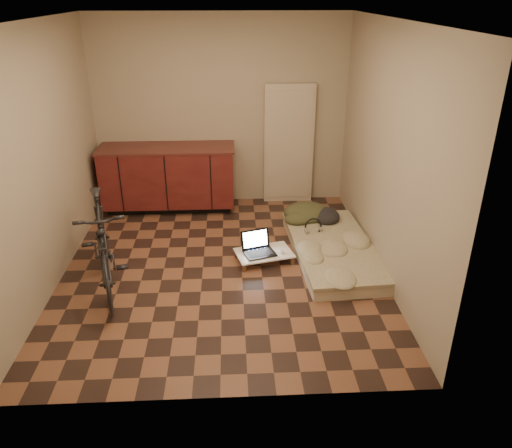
{
  "coord_description": "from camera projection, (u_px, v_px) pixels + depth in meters",
  "views": [
    {
      "loc": [
        0.12,
        -4.91,
        2.86
      ],
      "look_at": [
        0.38,
        -0.05,
        0.55
      ],
      "focal_mm": 35.0,
      "sensor_mm": 36.0,
      "label": 1
    }
  ],
  "objects": [
    {
      "name": "clothing_pile",
      "position": [
        312.0,
        208.0,
        6.44
      ],
      "size": [
        0.67,
        0.57,
        0.25
      ],
      "primitive_type": null,
      "rotation": [
        0.0,
        0.0,
        0.06
      ],
      "color": "#373B22",
      "rests_on": "futon"
    },
    {
      "name": "laptop",
      "position": [
        258.0,
        248.0,
        5.72
      ],
      "size": [
        0.42,
        0.4,
        0.23
      ],
      "rotation": [
        0.0,
        0.0,
        0.31
      ],
      "color": "black",
      "rests_on": "lap_desk"
    },
    {
      "name": "appliance_panel",
      "position": [
        289.0,
        144.0,
        7.08
      ],
      "size": [
        0.7,
        0.1,
        1.7
      ],
      "primitive_type": "cube",
      "color": "beige",
      "rests_on": "ground"
    },
    {
      "name": "headphones",
      "position": [
        313.0,
        226.0,
        6.07
      ],
      "size": [
        0.27,
        0.25,
        0.16
      ],
      "primitive_type": null,
      "rotation": [
        0.0,
        0.0,
        0.17
      ],
      "color": "black",
      "rests_on": "futon"
    },
    {
      "name": "room_shell",
      "position": [
        219.0,
        157.0,
        5.09
      ],
      "size": [
        3.5,
        4.0,
        2.6
      ],
      "color": "brown",
      "rests_on": "ground"
    },
    {
      "name": "bicycle",
      "position": [
        102.0,
        240.0,
        5.06
      ],
      "size": [
        0.92,
        1.76,
        1.09
      ],
      "primitive_type": "imported",
      "rotation": [
        0.0,
        0.0,
        0.26
      ],
      "color": "black",
      "rests_on": "ground"
    },
    {
      "name": "futon",
      "position": [
        333.0,
        250.0,
        5.85
      ],
      "size": [
        1.01,
        1.92,
        0.16
      ],
      "rotation": [
        0.0,
        0.0,
        0.06
      ],
      "color": "beige",
      "rests_on": "ground"
    },
    {
      "name": "mouse",
      "position": [
        281.0,
        251.0,
        5.72
      ],
      "size": [
        0.09,
        0.12,
        0.04
      ],
      "primitive_type": "ellipsoid",
      "rotation": [
        0.0,
        0.0,
        0.35
      ],
      "color": "silver",
      "rests_on": "lap_desk"
    },
    {
      "name": "lap_desk",
      "position": [
        264.0,
        253.0,
        5.75
      ],
      "size": [
        0.71,
        0.55,
        0.11
      ],
      "rotation": [
        0.0,
        0.0,
        0.25
      ],
      "color": "brown",
      "rests_on": "ground"
    },
    {
      "name": "cabinets",
      "position": [
        169.0,
        178.0,
        6.95
      ],
      "size": [
        1.84,
        0.62,
        0.91
      ],
      "color": "black",
      "rests_on": "ground"
    }
  ]
}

